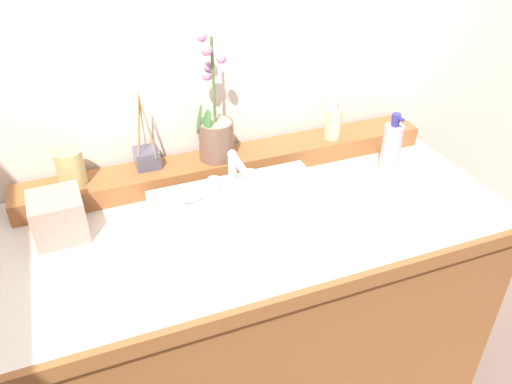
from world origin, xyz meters
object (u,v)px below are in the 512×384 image
Objects in this scene: soap_bar at (190,197)px; soap_dispenser at (333,122)px; lotion_bottle at (391,150)px; reed_diffuser at (147,157)px; tumbler_cup at (70,168)px; sink_basin at (252,226)px; potted_plant at (215,132)px; tissue_box at (58,216)px.

soap_dispenser is at bearing 18.05° from soap_bar.
lotion_bottle is at bearing -59.98° from soap_dispenser.
soap_dispenser is 0.21m from lotion_bottle.
soap_bar is at bearing -70.53° from reed_diffuser.
tumbler_cup is (-0.81, 0.02, -0.00)m from soap_dispenser.
potted_plant reaches higher than sink_basin.
tissue_box is (-0.05, -0.14, -0.06)m from tumbler_cup.
sink_basin is 0.50m from tissue_box.
reed_diffuser reaches higher than lotion_bottle.
soap_dispenser reaches higher than sink_basin.
potted_plant is 0.42m from tumbler_cup.
tumbler_cup is 0.16m from tissue_box.
soap_bar is 0.34m from tumbler_cup.
potted_plant is 2.93× the size of tissue_box.
sink_basin is 2.05× the size of reed_diffuser.
tissue_box is at bearing 172.17° from soap_bar.
tissue_box is at bearing 176.77° from lotion_bottle.
potted_plant reaches higher than soap_bar.
potted_plant is 0.50m from tissue_box.
sink_basin is 3.41× the size of soap_dispenser.
potted_plant is 1.83× the size of lotion_bottle.
potted_plant reaches higher than reed_diffuser.
reed_diffuser is at bearing 31.39° from tissue_box.
reed_diffuser is 0.31m from tissue_box.
sink_basin is 4.62× the size of tumbler_cup.
reed_diffuser is at bearing 162.82° from lotion_bottle.
soap_dispenser is (0.39, 0.29, 0.10)m from sink_basin.
soap_bar is 0.68× the size of tumbler_cup.
soap_dispenser is 0.60m from reed_diffuser.
lotion_bottle reaches higher than tissue_box.
tissue_box is (-0.26, -0.16, -0.04)m from reed_diffuser.
tumbler_cup is (-0.42, 0.31, 0.10)m from sink_basin.
soap_bar is 0.18× the size of potted_plant.
lotion_bottle reaches higher than soap_dispenser.
tissue_box is at bearing -163.64° from potted_plant.
sink_basin is at bearing -19.62° from tissue_box.
sink_basin is at bearing -58.10° from reed_diffuser.
soap_dispenser is 1.35× the size of tumbler_cup.
lotion_bottle is (0.91, -0.19, -0.03)m from tumbler_cup.
reed_diffuser reaches higher than soap_bar.
reed_diffuser is (-0.07, 0.21, 0.03)m from soap_bar.
reed_diffuser is at bearing 173.50° from potted_plant.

